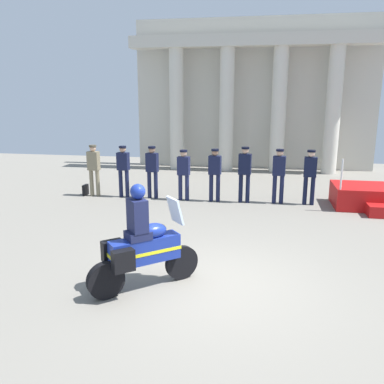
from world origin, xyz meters
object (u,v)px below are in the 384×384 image
(officer_in_row_5, at_px, (245,170))
(briefcase_on_ground, at_px, (86,190))
(officer_in_row_4, at_px, (215,171))
(officer_in_row_3, at_px, (184,171))
(officer_in_row_0, at_px, (94,166))
(officer_in_row_7, at_px, (310,173))
(officer_in_row_2, at_px, (152,168))
(officer_in_row_6, at_px, (279,172))
(motorcycle_with_rider, at_px, (141,246))
(officer_in_row_1, at_px, (123,167))

(officer_in_row_5, bearing_deg, briefcase_on_ground, 6.19)
(officer_in_row_4, xyz_separation_m, briefcase_on_ground, (-4.42, 0.04, -0.82))
(briefcase_on_ground, bearing_deg, officer_in_row_5, -0.26)
(officer_in_row_3, height_order, briefcase_on_ground, officer_in_row_3)
(officer_in_row_0, relative_size, officer_in_row_7, 1.01)
(officer_in_row_2, height_order, officer_in_row_6, officer_in_row_2)
(officer_in_row_0, xyz_separation_m, officer_in_row_7, (6.97, 0.11, -0.01))
(officer_in_row_0, distance_m, briefcase_on_ground, 0.92)
(officer_in_row_3, relative_size, officer_in_row_7, 0.96)
(officer_in_row_0, distance_m, officer_in_row_4, 4.05)
(officer_in_row_5, relative_size, motorcycle_with_rider, 0.93)
(officer_in_row_1, height_order, officer_in_row_6, officer_in_row_6)
(officer_in_row_7, relative_size, briefcase_on_ground, 4.74)
(officer_in_row_7, bearing_deg, officer_in_row_0, 7.37)
(officer_in_row_0, distance_m, officer_in_row_2, 2.00)
(officer_in_row_2, distance_m, briefcase_on_ground, 2.51)
(officer_in_row_7, bearing_deg, officer_in_row_3, 8.24)
(motorcycle_with_rider, relative_size, briefcase_on_ground, 5.28)
(officer_in_row_3, bearing_deg, motorcycle_with_rider, 100.93)
(officer_in_row_7, bearing_deg, briefcase_on_ground, 6.95)
(officer_in_row_7, bearing_deg, officer_in_row_6, 6.21)
(officer_in_row_6, bearing_deg, officer_in_row_7, -173.79)
(officer_in_row_3, xyz_separation_m, officer_in_row_5, (1.94, 0.03, 0.08))
(officer_in_row_4, bearing_deg, officer_in_row_7, -171.50)
(officer_in_row_3, height_order, officer_in_row_5, officer_in_row_5)
(officer_in_row_1, distance_m, motorcycle_with_rider, 6.72)
(officer_in_row_7, xyz_separation_m, motorcycle_with_rider, (-3.43, -6.30, -0.21))
(officer_in_row_3, height_order, officer_in_row_7, officer_in_row_7)
(officer_in_row_2, relative_size, officer_in_row_4, 1.02)
(officer_in_row_1, relative_size, officer_in_row_2, 1.00)
(officer_in_row_3, height_order, officer_in_row_6, officer_in_row_6)
(officer_in_row_7, bearing_deg, motorcycle_with_rider, 67.84)
(officer_in_row_2, distance_m, motorcycle_with_rider, 6.43)
(officer_in_row_7, xyz_separation_m, briefcase_on_ground, (-7.34, -0.07, -0.83))
(officer_in_row_5, relative_size, officer_in_row_7, 1.04)
(officer_in_row_6, bearing_deg, motorcycle_with_rider, 74.79)
(officer_in_row_4, bearing_deg, officer_in_row_1, 5.78)
(officer_in_row_1, relative_size, officer_in_row_3, 1.05)
(officer_in_row_0, height_order, officer_in_row_5, officer_in_row_5)
(officer_in_row_5, height_order, officer_in_row_6, officer_in_row_5)
(officer_in_row_7, bearing_deg, officer_in_row_2, 7.12)
(officer_in_row_1, xyz_separation_m, motorcycle_with_rider, (2.52, -6.23, -0.22))
(officer_in_row_1, distance_m, officer_in_row_3, 2.04)
(officer_in_row_1, relative_size, officer_in_row_6, 1.00)
(officer_in_row_2, xyz_separation_m, officer_in_row_4, (2.06, -0.05, -0.02))
(officer_in_row_6, relative_size, officer_in_row_7, 1.00)
(motorcycle_with_rider, height_order, briefcase_on_ground, motorcycle_with_rider)
(officer_in_row_5, bearing_deg, motorcycle_with_rider, 83.27)
(officer_in_row_1, bearing_deg, officer_in_row_2, -172.90)
(officer_in_row_3, height_order, officer_in_row_4, officer_in_row_4)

